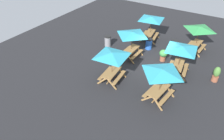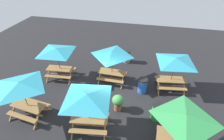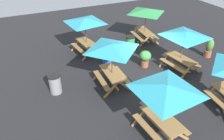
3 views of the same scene
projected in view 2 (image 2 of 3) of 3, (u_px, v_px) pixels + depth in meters
The scene contains 11 objects.
ground_plane at pixel (101, 101), 10.38m from camera, with size 27.18×27.18×0.00m, color #232326.
picnic_table_0 at pixel (112, 56), 10.89m from camera, with size 2.05×2.05×2.34m.
picnic_table_1 at pixel (57, 53), 11.22m from camera, with size 2.82×2.82×2.34m.
picnic_table_2 at pixel (175, 63), 10.22m from camera, with size 2.80×2.80×2.34m.
picnic_table_3 at pixel (185, 119), 6.80m from camera, with size 2.16×2.16×2.34m.
picnic_table_4 at pixel (87, 99), 7.71m from camera, with size 2.80×2.80×2.34m.
picnic_table_5 at pixel (21, 87), 8.40m from camera, with size 2.23×2.23×2.34m.
trash_bin_green at pixel (157, 112), 9.08m from camera, with size 0.59×0.59×0.98m.
trash_bin_blue at pixel (142, 85), 10.83m from camera, with size 0.59×0.59×0.98m.
trash_bin_gray at pixel (127, 56), 13.78m from camera, with size 0.59×0.59×0.98m.
potted_plant_1 at pixel (118, 102), 9.57m from camera, with size 0.65×0.65×0.97m.
Camera 2 is at (-2.24, 7.16, 7.45)m, focal length 28.00 mm.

